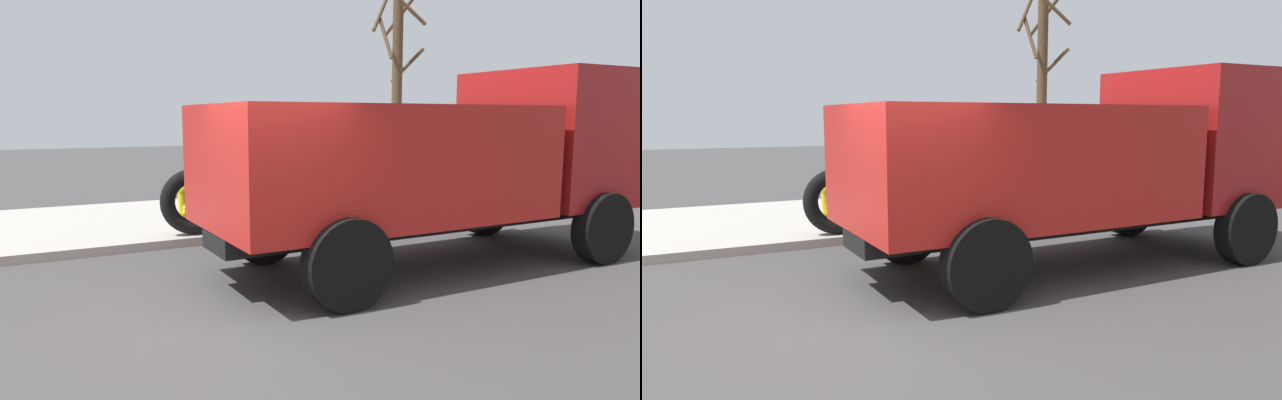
% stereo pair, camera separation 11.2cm
% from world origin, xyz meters
% --- Properties ---
extents(ground_plane, '(80.00, 80.00, 0.00)m').
position_xyz_m(ground_plane, '(0.00, 0.00, 0.00)').
color(ground_plane, '#423F3F').
extents(sidewalk_curb, '(36.00, 5.00, 0.15)m').
position_xyz_m(sidewalk_curb, '(0.00, 6.50, 0.07)').
color(sidewalk_curb, '#ADA89E').
rests_on(sidewalk_curb, ground).
extents(fire_hydrant, '(0.22, 0.50, 0.85)m').
position_xyz_m(fire_hydrant, '(0.58, 4.87, 0.60)').
color(fire_hydrant, yellow).
rests_on(fire_hydrant, sidewalk_curb).
extents(loose_tire, '(1.21, 0.48, 1.19)m').
position_xyz_m(loose_tire, '(0.62, 4.30, 0.75)').
color(loose_tire, black).
rests_on(loose_tire, sidewalk_curb).
extents(stop_sign, '(0.76, 0.08, 2.06)m').
position_xyz_m(stop_sign, '(2.96, 4.51, 1.58)').
color(stop_sign, gray).
rests_on(stop_sign, sidewalk_curb).
extents(dump_truck_red, '(7.03, 2.88, 3.00)m').
position_xyz_m(dump_truck_red, '(3.67, 1.14, 1.61)').
color(dump_truck_red, red).
rests_on(dump_truck_red, ground).
extents(bare_tree, '(1.53, 1.54, 5.57)m').
position_xyz_m(bare_tree, '(6.75, 6.79, 3.03)').
color(bare_tree, '#4C3823').
rests_on(bare_tree, sidewalk_curb).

